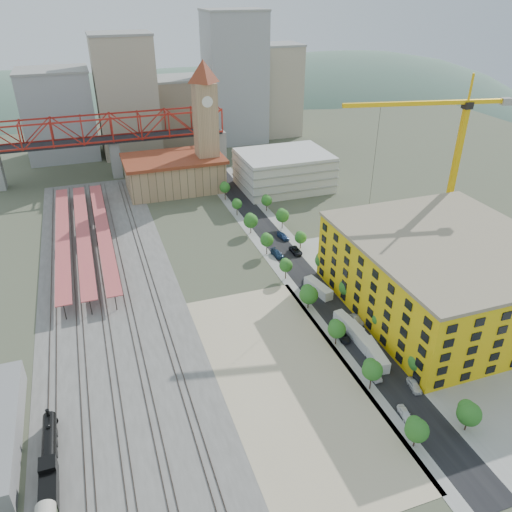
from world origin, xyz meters
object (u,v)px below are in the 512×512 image
object	(u,v)px
clock_tower	(205,114)
car_0	(405,413)
locomotive	(49,456)
site_trailer_a	(375,355)
tower_crane	(449,146)
site_trailer_d	(318,288)
site_trailer_c	(348,324)
construction_building	(445,274)
site_trailer_b	(359,337)

from	to	relation	value
clock_tower	car_0	world-z (taller)	clock_tower
locomotive	site_trailer_a	size ratio (longest dim) A/B	2.10
clock_tower	tower_crane	xyz separation A→B (m)	(52.84, -70.90, 2.68)
locomotive	car_0	xyz separation A→B (m)	(63.00, -10.68, -1.23)
tower_crane	site_trailer_d	distance (m)	55.60
car_0	tower_crane	bearing A→B (deg)	58.52
site_trailer_a	site_trailer_c	bearing A→B (deg)	96.50
clock_tower	site_trailer_c	world-z (taller)	clock_tower
construction_building	site_trailer_b	distance (m)	27.86
construction_building	site_trailer_a	distance (m)	29.94
locomotive	site_trailer_d	size ratio (longest dim) A/B	2.16
locomotive	site_trailer_a	distance (m)	66.22
site_trailer_d	car_0	world-z (taller)	site_trailer_d
tower_crane	car_0	size ratio (longest dim) A/B	12.12
tower_crane	site_trailer_b	distance (m)	64.34
site_trailer_a	site_trailer_d	xyz separation A→B (m)	(0.00, 28.25, -0.04)
site_trailer_a	site_trailer_d	size ratio (longest dim) A/B	1.03
clock_tower	site_trailer_a	distance (m)	116.02
clock_tower	site_trailer_d	bearing A→B (deg)	-84.57
construction_building	site_trailer_a	world-z (taller)	construction_building
construction_building	site_trailer_d	xyz separation A→B (m)	(-26.00, 15.78, -8.09)
site_trailer_a	construction_building	bearing A→B (deg)	32.14
construction_building	site_trailer_c	world-z (taller)	construction_building
locomotive	site_trailer_c	bearing A→B (deg)	14.49
construction_building	clock_tower	bearing A→B (deg)	108.78
clock_tower	site_trailer_d	distance (m)	88.92
tower_crane	site_trailer_c	xyz separation A→B (m)	(-44.84, -29.82, -30.12)
locomotive	tower_crane	size ratio (longest dim) A/B	0.41
site_trailer_a	site_trailer_c	world-z (taller)	site_trailer_a
tower_crane	site_trailer_a	distance (m)	68.12
site_trailer_b	site_trailer_c	size ratio (longest dim) A/B	1.09
clock_tower	construction_building	distance (m)	107.36
car_0	site_trailer_b	bearing A→B (deg)	90.67
site_trailer_c	clock_tower	bearing A→B (deg)	86.79
site_trailer_d	car_0	distance (m)	44.34
locomotive	site_trailer_b	distance (m)	67.06
clock_tower	site_trailer_b	bearing A→B (deg)	-85.68
clock_tower	site_trailer_a	size ratio (longest dim) A/B	5.23
site_trailer_a	car_0	distance (m)	16.27
site_trailer_c	car_0	xyz separation A→B (m)	(-3.00, -27.74, -0.53)
site_trailer_b	site_trailer_c	xyz separation A→B (m)	(0.00, 5.22, -0.12)
site_trailer_d	car_0	size ratio (longest dim) A/B	2.31
site_trailer_a	site_trailer_b	size ratio (longest dim) A/B	1.00
clock_tower	locomotive	world-z (taller)	clock_tower
construction_building	site_trailer_b	xyz separation A→B (m)	(-26.00, -5.94, -8.05)
locomotive	site_trailer_a	xyz separation A→B (m)	(66.00, 5.31, -0.59)
tower_crane	site_trailer_b	size ratio (longest dim) A/B	5.10
site_trailer_a	locomotive	bearing A→B (deg)	-168.90
site_trailer_c	site_trailer_d	size ratio (longest dim) A/B	0.94
locomotive	site_trailer_b	world-z (taller)	locomotive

